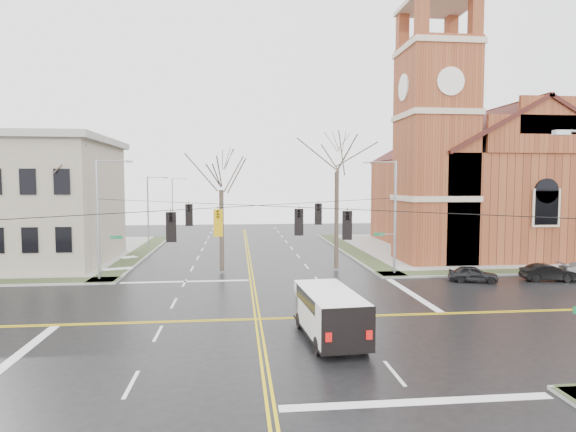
{
  "coord_description": "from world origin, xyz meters",
  "views": [
    {
      "loc": [
        -1.04,
        -25.76,
        7.44
      ],
      "look_at": [
        2.29,
        6.0,
        5.2
      ],
      "focal_mm": 30.0,
      "sensor_mm": 36.0,
      "label": 1
    }
  ],
  "objects": [
    {
      "name": "span_wires",
      "position": [
        0.0,
        0.0,
        6.2
      ],
      "size": [
        23.02,
        23.02,
        0.03
      ],
      "color": "black",
      "rests_on": "ground"
    },
    {
      "name": "parked_car_b",
      "position": [
        22.27,
        7.9,
        0.64
      ],
      "size": [
        4.0,
        1.85,
        1.27
      ],
      "primitive_type": "imported",
      "rotation": [
        0.0,
        0.0,
        1.44
      ],
      "color": "black",
      "rests_on": "ground"
    },
    {
      "name": "cargo_van",
      "position": [
        3.24,
        -3.47,
        1.35
      ],
      "size": [
        2.79,
        6.19,
        2.29
      ],
      "rotation": [
        0.0,
        0.0,
        0.08
      ],
      "color": "white",
      "rests_on": "ground"
    },
    {
      "name": "streetlight_north_b",
      "position": [
        -10.65,
        48.0,
        4.47
      ],
      "size": [
        2.3,
        0.2,
        8.0
      ],
      "color": "gray",
      "rests_on": "ground"
    },
    {
      "name": "traffic_signals",
      "position": [
        -0.0,
        -0.67,
        5.45
      ],
      "size": [
        8.21,
        8.26,
        1.3
      ],
      "color": "black",
      "rests_on": "ground"
    },
    {
      "name": "ground",
      "position": [
        0.0,
        0.0,
        0.0
      ],
      "size": [
        120.0,
        120.0,
        0.0
      ],
      "primitive_type": "plane",
      "color": "black",
      "rests_on": "ground"
    },
    {
      "name": "tree_nw_far",
      "position": [
        -15.15,
        14.2,
        8.68
      ],
      "size": [
        4.0,
        4.0,
        12.0
      ],
      "color": "#3C2F26",
      "rests_on": "ground"
    },
    {
      "name": "parked_car_a",
      "position": [
        16.46,
        8.18,
        0.6
      ],
      "size": [
        3.79,
        2.42,
        1.2
      ],
      "primitive_type": "imported",
      "rotation": [
        0.0,
        0.0,
        1.26
      ],
      "color": "black",
      "rests_on": "ground"
    },
    {
      "name": "signal_pole_nw",
      "position": [
        -11.32,
        11.5,
        4.95
      ],
      "size": [
        2.75,
        0.22,
        9.0
      ],
      "color": "gray",
      "rests_on": "ground"
    },
    {
      "name": "road_markings",
      "position": [
        0.0,
        0.0,
        0.01
      ],
      "size": [
        100.0,
        100.0,
        0.01
      ],
      "color": "gold",
      "rests_on": "ground"
    },
    {
      "name": "church",
      "position": [
        24.76,
        24.78,
        8.43
      ],
      "size": [
        24.28,
        27.48,
        27.5
      ],
      "color": "brown",
      "rests_on": "ground"
    },
    {
      "name": "signal_pole_ne",
      "position": [
        11.32,
        11.5,
        4.95
      ],
      "size": [
        2.75,
        0.22,
        9.0
      ],
      "color": "gray",
      "rests_on": "ground"
    },
    {
      "name": "sidewalks",
      "position": [
        0.0,
        0.0,
        0.08
      ],
      "size": [
        80.0,
        80.0,
        0.17
      ],
      "color": "gray",
      "rests_on": "ground"
    },
    {
      "name": "streetlight_north_a",
      "position": [
        -10.65,
        28.0,
        4.47
      ],
      "size": [
        2.3,
        0.2,
        8.0
      ],
      "color": "gray",
      "rests_on": "ground"
    },
    {
      "name": "tree_nw_near",
      "position": [
        -2.36,
        13.91,
        7.28
      ],
      "size": [
        4.0,
        4.0,
        10.03
      ],
      "color": "#3C2F26",
      "rests_on": "ground"
    },
    {
      "name": "civic_building_a",
      "position": [
        -22.0,
        20.0,
        5.5
      ],
      "size": [
        18.0,
        14.0,
        11.0
      ],
      "primitive_type": "cube",
      "color": "gray",
      "rests_on": "ground"
    },
    {
      "name": "tree_ne",
      "position": [
        7.27,
        14.06,
        8.86
      ],
      "size": [
        4.0,
        4.0,
        12.26
      ],
      "color": "#3C2F26",
      "rests_on": "ground"
    }
  ]
}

